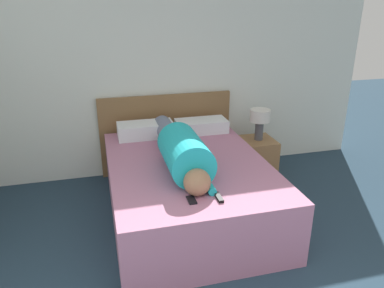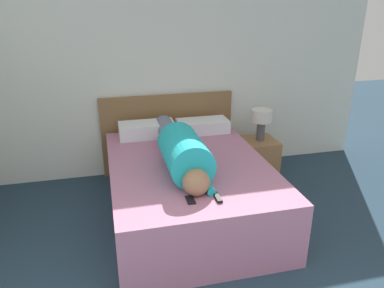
{
  "view_description": "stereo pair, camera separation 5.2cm",
  "coord_description": "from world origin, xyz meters",
  "px_view_note": "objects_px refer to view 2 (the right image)",
  "views": [
    {
      "loc": [
        -0.75,
        -0.57,
        2.09
      ],
      "look_at": [
        0.05,
        2.51,
        0.84
      ],
      "focal_mm": 35.0,
      "sensor_mm": 36.0,
      "label": 1
    },
    {
      "loc": [
        -0.7,
        -0.59,
        2.09
      ],
      "look_at": [
        0.05,
        2.51,
        0.84
      ],
      "focal_mm": 35.0,
      "sensor_mm": 36.0,
      "label": 2
    }
  ],
  "objects_px": {
    "person_lying": "(182,151)",
    "tv_remote": "(218,198)",
    "bed": "(188,189)",
    "cell_phone": "(190,200)",
    "nightstand": "(259,158)",
    "pillow_second": "(203,126)",
    "table_lamp": "(262,119)",
    "pillow_near_headboard": "(147,130)"
  },
  "relations": [
    {
      "from": "person_lying",
      "to": "tv_remote",
      "type": "height_order",
      "value": "person_lying"
    },
    {
      "from": "bed",
      "to": "tv_remote",
      "type": "height_order",
      "value": "tv_remote"
    },
    {
      "from": "bed",
      "to": "cell_phone",
      "type": "distance_m",
      "value": 0.8
    },
    {
      "from": "nightstand",
      "to": "pillow_second",
      "type": "distance_m",
      "value": 0.83
    },
    {
      "from": "table_lamp",
      "to": "pillow_second",
      "type": "bearing_deg",
      "value": 169.83
    },
    {
      "from": "pillow_second",
      "to": "cell_phone",
      "type": "distance_m",
      "value": 1.63
    },
    {
      "from": "table_lamp",
      "to": "pillow_near_headboard",
      "type": "xyz_separation_m",
      "value": [
        -1.36,
        0.12,
        -0.06
      ]
    },
    {
      "from": "pillow_near_headboard",
      "to": "cell_phone",
      "type": "height_order",
      "value": "pillow_near_headboard"
    },
    {
      "from": "table_lamp",
      "to": "person_lying",
      "type": "height_order",
      "value": "person_lying"
    },
    {
      "from": "bed",
      "to": "table_lamp",
      "type": "relative_size",
      "value": 5.44
    },
    {
      "from": "person_lying",
      "to": "pillow_near_headboard",
      "type": "relative_size",
      "value": 2.66
    },
    {
      "from": "person_lying",
      "to": "pillow_second",
      "type": "height_order",
      "value": "person_lying"
    },
    {
      "from": "nightstand",
      "to": "tv_remote",
      "type": "bearing_deg",
      "value": -124.62
    },
    {
      "from": "nightstand",
      "to": "pillow_second",
      "type": "relative_size",
      "value": 0.78
    },
    {
      "from": "pillow_near_headboard",
      "to": "tv_remote",
      "type": "bearing_deg",
      "value": -77.05
    },
    {
      "from": "table_lamp",
      "to": "person_lying",
      "type": "relative_size",
      "value": 0.23
    },
    {
      "from": "table_lamp",
      "to": "cell_phone",
      "type": "bearing_deg",
      "value": -130.57
    },
    {
      "from": "person_lying",
      "to": "cell_phone",
      "type": "xyz_separation_m",
      "value": [
        -0.07,
        -0.64,
        -0.16
      ]
    },
    {
      "from": "pillow_second",
      "to": "tv_remote",
      "type": "relative_size",
      "value": 4.01
    },
    {
      "from": "bed",
      "to": "pillow_second",
      "type": "height_order",
      "value": "pillow_second"
    },
    {
      "from": "cell_phone",
      "to": "pillow_second",
      "type": "bearing_deg",
      "value": 71.31
    },
    {
      "from": "bed",
      "to": "nightstand",
      "type": "distance_m",
      "value": 1.27
    },
    {
      "from": "pillow_near_headboard",
      "to": "cell_phone",
      "type": "distance_m",
      "value": 1.55
    },
    {
      "from": "person_lying",
      "to": "pillow_second",
      "type": "relative_size",
      "value": 2.8
    },
    {
      "from": "person_lying",
      "to": "bed",
      "type": "bearing_deg",
      "value": 46.41
    },
    {
      "from": "bed",
      "to": "tv_remote",
      "type": "distance_m",
      "value": 0.81
    },
    {
      "from": "bed",
      "to": "pillow_second",
      "type": "xyz_separation_m",
      "value": [
        0.37,
        0.82,
        0.37
      ]
    },
    {
      "from": "tv_remote",
      "to": "bed",
      "type": "bearing_deg",
      "value": 94.96
    },
    {
      "from": "person_lying",
      "to": "pillow_near_headboard",
      "type": "xyz_separation_m",
      "value": [
        -0.21,
        0.91,
        -0.08
      ]
    },
    {
      "from": "cell_phone",
      "to": "bed",
      "type": "bearing_deg",
      "value": 78.07
    },
    {
      "from": "bed",
      "to": "table_lamp",
      "type": "bearing_deg",
      "value": 33.17
    },
    {
      "from": "person_lying",
      "to": "pillow_second",
      "type": "xyz_separation_m",
      "value": [
        0.45,
        0.91,
        -0.09
      ]
    },
    {
      "from": "person_lying",
      "to": "cell_phone",
      "type": "bearing_deg",
      "value": -96.22
    },
    {
      "from": "cell_phone",
      "to": "nightstand",
      "type": "bearing_deg",
      "value": 49.43
    },
    {
      "from": "tv_remote",
      "to": "table_lamp",
      "type": "bearing_deg",
      "value": 55.38
    },
    {
      "from": "table_lamp",
      "to": "pillow_second",
      "type": "xyz_separation_m",
      "value": [
        -0.69,
        0.12,
        -0.07
      ]
    },
    {
      "from": "bed",
      "to": "pillow_second",
      "type": "bearing_deg",
      "value": 65.73
    },
    {
      "from": "bed",
      "to": "table_lamp",
      "type": "height_order",
      "value": "table_lamp"
    },
    {
      "from": "pillow_near_headboard",
      "to": "cell_phone",
      "type": "bearing_deg",
      "value": -84.73
    },
    {
      "from": "pillow_near_headboard",
      "to": "tv_remote",
      "type": "xyz_separation_m",
      "value": [
        0.36,
        -1.57,
        -0.07
      ]
    },
    {
      "from": "tv_remote",
      "to": "cell_phone",
      "type": "height_order",
      "value": "tv_remote"
    },
    {
      "from": "bed",
      "to": "nightstand",
      "type": "height_order",
      "value": "bed"
    }
  ]
}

